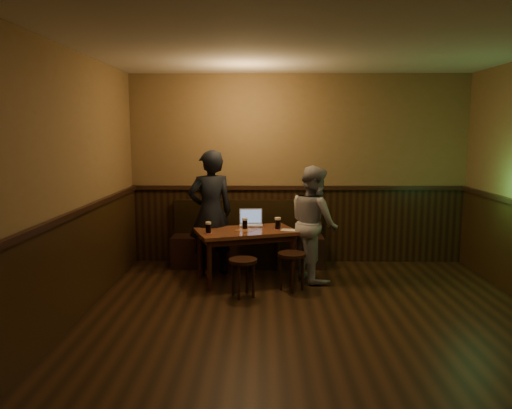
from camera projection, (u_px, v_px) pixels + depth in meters
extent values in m
cube|color=black|center=(319.00, 343.00, 4.67)|extent=(5.00, 6.00, 0.02)
cube|color=beige|center=(325.00, 31.00, 4.27)|extent=(5.00, 6.00, 0.02)
cube|color=brown|center=(298.00, 169.00, 7.45)|extent=(5.00, 0.02, 2.80)
cube|color=brown|center=(438.00, 318.00, 1.49)|extent=(5.00, 0.02, 2.80)
cube|color=brown|center=(44.00, 194.00, 4.51)|extent=(0.02, 6.00, 2.80)
cube|color=black|center=(298.00, 226.00, 7.54)|extent=(4.98, 0.04, 1.10)
cube|color=black|center=(53.00, 284.00, 4.63)|extent=(0.04, 5.98, 1.10)
cube|color=black|center=(298.00, 188.00, 7.43)|extent=(4.98, 0.06, 0.06)
cube|color=black|center=(52.00, 223.00, 4.54)|extent=(0.06, 5.98, 0.06)
cube|color=black|center=(248.00, 251.00, 7.33)|extent=(2.20, 0.50, 0.45)
cube|color=black|center=(248.00, 217.00, 7.46)|extent=(2.20, 0.10, 0.50)
cube|color=#5B2B1A|center=(246.00, 232.00, 6.56)|extent=(1.43, 1.09, 0.05)
cube|color=black|center=(246.00, 237.00, 6.57)|extent=(1.29, 0.95, 0.07)
cube|color=maroon|center=(246.00, 230.00, 6.56)|extent=(0.31, 0.31, 0.00)
cylinder|color=black|center=(209.00, 266.00, 6.17)|extent=(0.06, 0.06, 0.63)
cylinder|color=black|center=(200.00, 255.00, 6.71)|extent=(0.06, 0.06, 0.63)
cylinder|color=black|center=(293.00, 259.00, 6.51)|extent=(0.06, 0.06, 0.63)
cylinder|color=black|center=(278.00, 249.00, 7.05)|extent=(0.06, 0.06, 0.63)
cylinder|color=black|center=(243.00, 261.00, 5.91)|extent=(0.44, 0.44, 0.04)
cylinder|color=black|center=(253.00, 280.00, 5.90)|extent=(0.04, 0.04, 0.44)
cylinder|color=black|center=(247.00, 276.00, 6.06)|extent=(0.04, 0.04, 0.44)
cylinder|color=black|center=(233.00, 278.00, 5.99)|extent=(0.04, 0.04, 0.44)
cylinder|color=black|center=(239.00, 282.00, 5.82)|extent=(0.04, 0.04, 0.44)
cylinder|color=black|center=(292.00, 255.00, 6.16)|extent=(0.36, 0.36, 0.04)
cylinder|color=black|center=(303.00, 272.00, 6.18)|extent=(0.04, 0.04, 0.45)
cylinder|color=black|center=(291.00, 269.00, 6.32)|extent=(0.04, 0.04, 0.45)
cylinder|color=black|center=(281.00, 272.00, 6.19)|extent=(0.04, 0.04, 0.45)
cylinder|color=black|center=(292.00, 275.00, 6.06)|extent=(0.04, 0.04, 0.45)
cylinder|color=maroon|center=(208.00, 233.00, 6.35)|extent=(0.09, 0.09, 0.00)
cylinder|color=silver|center=(208.00, 233.00, 6.35)|extent=(0.08, 0.08, 0.00)
cylinder|color=black|center=(208.00, 228.00, 6.34)|extent=(0.07, 0.07, 0.11)
cylinder|color=beige|center=(208.00, 223.00, 6.33)|extent=(0.07, 0.07, 0.03)
cylinder|color=maroon|center=(245.00, 229.00, 6.63)|extent=(0.09, 0.09, 0.00)
cylinder|color=silver|center=(245.00, 229.00, 6.63)|extent=(0.08, 0.08, 0.00)
cylinder|color=black|center=(245.00, 224.00, 6.62)|extent=(0.07, 0.07, 0.11)
cylinder|color=beige|center=(245.00, 219.00, 6.61)|extent=(0.07, 0.07, 0.03)
cylinder|color=maroon|center=(278.00, 229.00, 6.61)|extent=(0.10, 0.10, 0.00)
cylinder|color=silver|center=(278.00, 229.00, 6.61)|extent=(0.09, 0.09, 0.00)
cylinder|color=black|center=(278.00, 224.00, 6.60)|extent=(0.08, 0.08, 0.12)
cylinder|color=beige|center=(278.00, 218.00, 6.59)|extent=(0.08, 0.08, 0.03)
cube|color=silver|center=(251.00, 225.00, 6.83)|extent=(0.33, 0.24, 0.02)
cube|color=#B2B2B7|center=(251.00, 225.00, 6.83)|extent=(0.30, 0.19, 0.00)
cube|color=silver|center=(251.00, 216.00, 6.93)|extent=(0.32, 0.09, 0.21)
cube|color=#536D9A|center=(251.00, 216.00, 6.92)|extent=(0.29, 0.07, 0.18)
cube|color=silver|center=(290.00, 230.00, 6.55)|extent=(0.25, 0.20, 0.00)
imported|color=black|center=(211.00, 213.00, 6.81)|extent=(0.73, 0.60, 1.72)
imported|color=#96969C|center=(314.00, 223.00, 6.58)|extent=(0.80, 0.89, 1.52)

